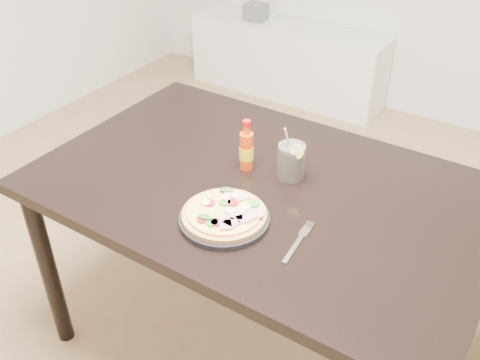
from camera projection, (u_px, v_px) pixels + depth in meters
The scene contains 9 objects.
floor at pixel (209, 327), 2.14m from camera, with size 4.50×4.50×0.00m, color #9E7A51.
dining_table at pixel (260, 204), 1.71m from camera, with size 1.40×0.90×0.75m.
plate at pixel (224, 219), 1.50m from camera, with size 0.26×0.26×0.02m, color black.
pizza at pixel (225, 213), 1.49m from camera, with size 0.24×0.24×0.03m.
hot_sauce_bottle at pixel (246, 150), 1.69m from camera, with size 0.05×0.05×0.17m.
cola_cup at pixel (291, 162), 1.66m from camera, with size 0.09×0.09×0.18m.
fork at pixel (299, 240), 1.44m from camera, with size 0.03×0.19×0.00m.
media_console at pixel (287, 60), 3.78m from camera, with size 1.40×0.34×0.50m, color white.
cd_stack at pixel (256, 12), 3.71m from camera, with size 0.14×0.12×0.11m.
Camera 1 is at (0.88, -1.13, 1.70)m, focal length 40.00 mm.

